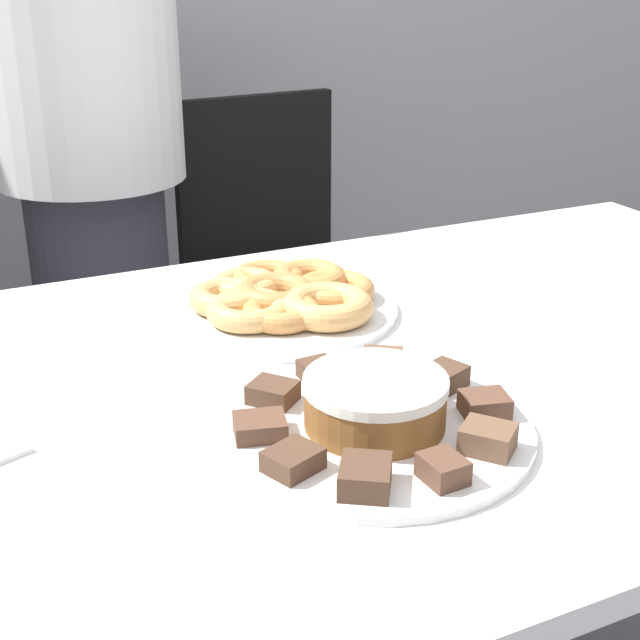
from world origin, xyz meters
TOP-DOWN VIEW (x-y plane):
  - table at (0.00, 0.00)m, footprint 1.73×0.95m
  - person_standing at (-0.11, 0.93)m, footprint 0.38×0.38m
  - office_chair_right at (0.31, 0.90)m, footprint 0.47×0.47m
  - plate_cake at (-0.04, -0.16)m, footprint 0.35×0.35m
  - plate_donuts at (0.00, 0.21)m, footprint 0.35×0.35m
  - frosted_cake at (-0.04, -0.16)m, footprint 0.16×0.16m
  - lamington_0 at (0.04, -0.25)m, footprint 0.07×0.07m
  - lamington_1 at (0.08, -0.19)m, footprint 0.06×0.05m
  - lamington_2 at (0.08, -0.11)m, footprint 0.06×0.06m
  - lamington_3 at (0.03, -0.05)m, footprint 0.07×0.07m
  - lamington_4 at (-0.04, -0.03)m, footprint 0.04×0.05m
  - lamington_5 at (-0.12, -0.06)m, footprint 0.07×0.07m
  - lamington_6 at (-0.16, -0.13)m, footprint 0.06×0.06m
  - lamington_7 at (-0.15, -0.20)m, footprint 0.06×0.06m
  - lamington_8 at (-0.11, -0.26)m, footprint 0.07×0.07m
  - lamington_9 at (-0.03, -0.28)m, footprint 0.04×0.05m
  - donut_0 at (0.00, 0.21)m, footprint 0.12×0.12m
  - donut_1 at (-0.05, 0.17)m, footprint 0.12×0.12m
  - donut_2 at (-0.02, 0.15)m, footprint 0.11×0.11m
  - donut_3 at (0.05, 0.13)m, footprint 0.13×0.13m
  - donut_4 at (0.09, 0.20)m, footprint 0.12×0.12m
  - donut_5 at (0.07, 0.25)m, footprint 0.11×0.11m
  - donut_6 at (0.02, 0.28)m, footprint 0.11×0.11m
  - donut_7 at (-0.02, 0.27)m, footprint 0.10×0.10m
  - donut_8 at (-0.07, 0.23)m, footprint 0.11×0.11m

SIDE VIEW (x-z plane):
  - office_chair_right at x=0.31m, z-range -0.02..0.90m
  - table at x=0.00m, z-range 0.29..1.03m
  - plate_cake at x=-0.04m, z-range 0.74..0.75m
  - plate_donuts at x=0.00m, z-range 0.74..0.75m
  - lamington_6 at x=-0.16m, z-range 0.75..0.77m
  - lamington_4 at x=-0.04m, z-range 0.75..0.77m
  - lamington_7 at x=-0.15m, z-range 0.75..0.77m
  - lamington_5 at x=-0.12m, z-range 0.75..0.77m
  - lamington_1 at x=0.08m, z-range 0.75..0.78m
  - lamington_9 at x=-0.03m, z-range 0.75..0.78m
  - lamington_2 at x=0.08m, z-range 0.75..0.78m
  - lamington_8 at x=-0.11m, z-range 0.75..0.78m
  - lamington_3 at x=0.03m, z-range 0.75..0.78m
  - lamington_0 at x=0.04m, z-range 0.75..0.78m
  - donut_2 at x=-0.02m, z-range 0.75..0.78m
  - donut_6 at x=0.02m, z-range 0.75..0.78m
  - donut_4 at x=0.09m, z-range 0.75..0.78m
  - donut_7 at x=-0.02m, z-range 0.75..0.78m
  - donut_1 at x=-0.05m, z-range 0.75..0.78m
  - donut_8 at x=-0.07m, z-range 0.75..0.78m
  - donut_5 at x=0.07m, z-range 0.75..0.79m
  - donut_0 at x=0.00m, z-range 0.75..0.79m
  - donut_3 at x=0.05m, z-range 0.75..0.79m
  - frosted_cake at x=-0.04m, z-range 0.75..0.81m
  - person_standing at x=-0.11m, z-range 0.04..1.65m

